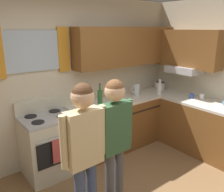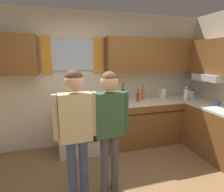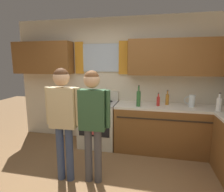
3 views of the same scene
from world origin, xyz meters
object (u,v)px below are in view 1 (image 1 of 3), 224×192
at_px(bottle_milk_white, 160,88).
at_px(bottle_oil_amber, 116,92).
at_px(mug_cobalt_blue, 192,96).
at_px(adult_in_plaid, 115,133).
at_px(adult_left, 84,144).
at_px(stove_oven, 49,144).
at_px(water_pitcher, 136,89).
at_px(stovetop_kettle, 160,85).
at_px(mug_ceramic_white, 202,96).
at_px(bottle_sauce_red, 113,97).
at_px(bottle_wine_green, 100,98).

bearing_deg(bottle_milk_white, bottle_oil_amber, 159.42).
xyz_separation_m(mug_cobalt_blue, adult_in_plaid, (-2.14, -0.46, 0.07)).
bearing_deg(adult_left, bottle_milk_white, 24.28).
distance_m(bottle_milk_white, adult_in_plaid, 2.12).
distance_m(stove_oven, bottle_milk_white, 2.23).
bearing_deg(water_pitcher, adult_left, -146.58).
distance_m(stovetop_kettle, adult_in_plaid, 2.51).
height_order(mug_ceramic_white, stovetop_kettle, stovetop_kettle).
bearing_deg(bottle_sauce_red, adult_left, -137.57).
bearing_deg(mug_cobalt_blue, bottle_sauce_red, 150.56).
relative_size(stove_oven, adult_left, 0.67).
bearing_deg(bottle_sauce_red, bottle_milk_white, -9.90).
height_order(bottle_milk_white, bottle_oil_amber, bottle_milk_white).
distance_m(stove_oven, water_pitcher, 1.85).
height_order(bottle_wine_green, mug_ceramic_white, bottle_wine_green).
xyz_separation_m(bottle_sauce_red, adult_left, (-1.32, -1.20, 0.03)).
bearing_deg(stove_oven, bottle_wine_green, -10.71).
height_order(stove_oven, bottle_milk_white, bottle_milk_white).
bearing_deg(bottle_oil_amber, adult_in_plaid, -129.78).
xyz_separation_m(mug_cobalt_blue, water_pitcher, (-0.65, 0.76, 0.07)).
height_order(bottle_sauce_red, water_pitcher, bottle_sauce_red).
distance_m(bottle_oil_amber, adult_in_plaid, 1.68).
bearing_deg(water_pitcher, stovetop_kettle, 1.81).
xyz_separation_m(mug_ceramic_white, stovetop_kettle, (-0.06, 0.92, 0.05)).
xyz_separation_m(stove_oven, mug_ceramic_white, (2.51, -0.88, 0.48)).
bearing_deg(mug_ceramic_white, stove_oven, 160.68).
xyz_separation_m(stove_oven, mug_cobalt_blue, (2.42, -0.74, 0.48)).
height_order(bottle_sauce_red, mug_cobalt_blue, bottle_sauce_red).
xyz_separation_m(mug_ceramic_white, adult_in_plaid, (-2.24, -0.32, 0.06)).
bearing_deg(bottle_oil_amber, stovetop_kettle, -2.77).
relative_size(mug_ceramic_white, adult_in_plaid, 0.08).
distance_m(bottle_wine_green, adult_left, 1.45).
distance_m(stove_oven, stovetop_kettle, 2.51).
distance_m(mug_cobalt_blue, adult_in_plaid, 2.19).
bearing_deg(mug_cobalt_blue, adult_in_plaid, -167.88).
distance_m(bottle_oil_amber, mug_ceramic_white, 1.52).
relative_size(bottle_sauce_red, adult_left, 0.15).
distance_m(bottle_oil_amber, mug_cobalt_blue, 1.36).
bearing_deg(adult_left, water_pitcher, 33.42).
height_order(stove_oven, bottle_oil_amber, bottle_oil_amber).
xyz_separation_m(stove_oven, bottle_sauce_red, (1.18, -0.04, 0.53)).
relative_size(stove_oven, bottle_sauce_red, 4.48).
bearing_deg(bottle_milk_white, stove_oven, 174.43).
height_order(bottle_oil_amber, bottle_sauce_red, bottle_oil_amber).
bearing_deg(stove_oven, mug_ceramic_white, -19.32).
distance_m(bottle_milk_white, bottle_oil_amber, 0.86).
distance_m(water_pitcher, adult_in_plaid, 1.93).
relative_size(bottle_milk_white, bottle_oil_amber, 1.09).
xyz_separation_m(stove_oven, bottle_wine_green, (0.82, -0.15, 0.58)).
bearing_deg(bottle_sauce_red, mug_ceramic_white, -32.18).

